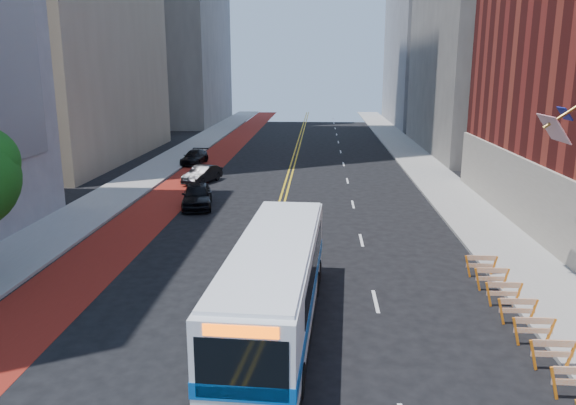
% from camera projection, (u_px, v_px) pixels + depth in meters
% --- Properties ---
extents(ground, '(160.00, 160.00, 0.00)m').
position_uv_depth(ground, '(230.00, 380.00, 16.46)').
color(ground, black).
rests_on(ground, ground).
extents(sidewalk_left, '(4.00, 140.00, 0.15)m').
position_uv_depth(sidewalk_left, '(143.00, 178.00, 46.22)').
color(sidewalk_left, gray).
rests_on(sidewalk_left, ground).
extents(sidewalk_right, '(4.00, 140.00, 0.15)m').
position_uv_depth(sidewalk_right, '(438.00, 181.00, 44.89)').
color(sidewalk_right, gray).
rests_on(sidewalk_right, ground).
extents(bus_lane_paint, '(3.60, 140.00, 0.01)m').
position_uv_depth(bus_lane_paint, '(190.00, 179.00, 46.02)').
color(bus_lane_paint, maroon).
rests_on(bus_lane_paint, ground).
extents(center_line_inner, '(0.14, 140.00, 0.01)m').
position_uv_depth(center_line_inner, '(286.00, 180.00, 45.58)').
color(center_line_inner, gold).
rests_on(center_line_inner, ground).
extents(center_line_outer, '(0.14, 140.00, 0.01)m').
position_uv_depth(center_line_outer, '(290.00, 180.00, 45.56)').
color(center_line_outer, gold).
rests_on(center_line_outer, ground).
extents(lane_dashes, '(0.14, 98.20, 0.01)m').
position_uv_depth(lane_dashes, '(344.00, 164.00, 53.07)').
color(lane_dashes, silver).
rests_on(lane_dashes, ground).
extents(construction_barriers, '(1.42, 10.91, 1.00)m').
position_uv_depth(construction_barriers, '(525.00, 317.00, 19.09)').
color(construction_barriers, orange).
rests_on(construction_barriers, ground).
extents(transit_bus, '(3.25, 12.08, 3.29)m').
position_uv_depth(transit_bus, '(275.00, 284.00, 19.20)').
color(transit_bus, white).
rests_on(transit_bus, ground).
extents(car_a, '(2.66, 4.92, 1.59)m').
position_uv_depth(car_a, '(197.00, 195.00, 36.65)').
color(car_a, black).
rests_on(car_a, ground).
extents(car_b, '(2.71, 4.38, 1.36)m').
position_uv_depth(car_b, '(202.00, 174.00, 44.39)').
color(car_b, black).
rests_on(car_b, ground).
extents(car_c, '(2.16, 4.56, 1.28)m').
position_uv_depth(car_c, '(194.00, 157.00, 53.03)').
color(car_c, black).
rests_on(car_c, ground).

